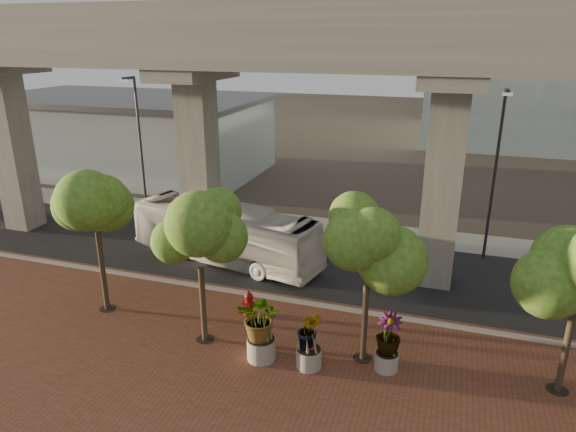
% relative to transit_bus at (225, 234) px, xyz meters
% --- Properties ---
extents(ground, '(160.00, 160.00, 0.00)m').
position_rel_transit_bus_xyz_m(ground, '(4.34, -1.21, -1.46)').
color(ground, '#373128').
rests_on(ground, ground).
extents(brick_plaza, '(70.00, 13.00, 0.06)m').
position_rel_transit_bus_xyz_m(brick_plaza, '(4.34, -9.21, -1.43)').
color(brick_plaza, brown).
rests_on(brick_plaza, ground).
extents(asphalt_road, '(90.00, 8.00, 0.04)m').
position_rel_transit_bus_xyz_m(asphalt_road, '(4.34, 0.79, -1.44)').
color(asphalt_road, black).
rests_on(asphalt_road, ground).
extents(curb_strip, '(70.00, 0.25, 0.16)m').
position_rel_transit_bus_xyz_m(curb_strip, '(4.34, -3.21, -1.38)').
color(curb_strip, gray).
rests_on(curb_strip, ground).
extents(far_sidewalk, '(90.00, 3.00, 0.06)m').
position_rel_transit_bus_xyz_m(far_sidewalk, '(4.34, 6.29, -1.43)').
color(far_sidewalk, gray).
rests_on(far_sidewalk, ground).
extents(transit_viaduct, '(72.00, 5.60, 12.40)m').
position_rel_transit_bus_xyz_m(transit_viaduct, '(4.34, 0.79, 5.83)').
color(transit_viaduct, gray).
rests_on(transit_viaduct, ground).
extents(station_pavilion, '(23.00, 13.00, 6.30)m').
position_rel_transit_bus_xyz_m(station_pavilion, '(-15.66, 14.79, 1.76)').
color(station_pavilion, silver).
rests_on(station_pavilion, ground).
extents(transit_bus, '(10.75, 4.70, 2.92)m').
position_rel_transit_bus_xyz_m(transit_bus, '(0.00, 0.00, 0.00)').
color(transit_bus, silver).
rests_on(transit_bus, ground).
extents(fire_hydrant, '(0.52, 0.47, 1.04)m').
position_rel_transit_bus_xyz_m(fire_hydrant, '(3.24, -4.76, -0.90)').
color(fire_hydrant, maroon).
rests_on(fire_hydrant, ground).
extents(planter_front, '(2.29, 2.29, 2.52)m').
position_rel_transit_bus_xyz_m(planter_front, '(4.84, -7.51, 0.13)').
color(planter_front, '#9D978D').
rests_on(planter_front, ground).
extents(planter_right, '(2.01, 2.01, 2.15)m').
position_rel_transit_bus_xyz_m(planter_right, '(9.18, -6.75, -0.10)').
color(planter_right, '#A29D92').
rests_on(planter_right, ground).
extents(planter_left, '(2.00, 2.00, 2.20)m').
position_rel_transit_bus_xyz_m(planter_left, '(6.58, -7.44, -0.06)').
color(planter_left, '#AEA69D').
rests_on(planter_left, ground).
extents(street_tree_far_west, '(3.60, 3.60, 6.20)m').
position_rel_transit_bus_xyz_m(street_tree_far_west, '(-2.66, -6.22, 3.14)').
color(street_tree_far_west, '#453827').
rests_on(street_tree_far_west, ground).
extents(street_tree_near_west, '(3.76, 3.76, 5.82)m').
position_rel_transit_bus_xyz_m(street_tree_near_west, '(2.35, -7.03, 2.69)').
color(street_tree_near_west, '#453827').
rests_on(street_tree_near_west, ground).
extents(street_tree_near_east, '(3.61, 3.61, 6.00)m').
position_rel_transit_bus_xyz_m(street_tree_near_east, '(8.29, -6.39, 2.94)').
color(street_tree_near_east, '#453827').
rests_on(street_tree_near_east, ground).
extents(streetlamp_west, '(0.43, 1.27, 8.75)m').
position_rel_transit_bus_xyz_m(streetlamp_west, '(-7.59, 4.42, 3.64)').
color(streetlamp_west, '#313237').
rests_on(streetlamp_west, ground).
extents(streetlamp_east, '(0.43, 1.26, 8.67)m').
position_rel_transit_bus_xyz_m(streetlamp_east, '(12.70, 4.27, 3.60)').
color(streetlamp_east, '#2F3035').
rests_on(streetlamp_east, ground).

